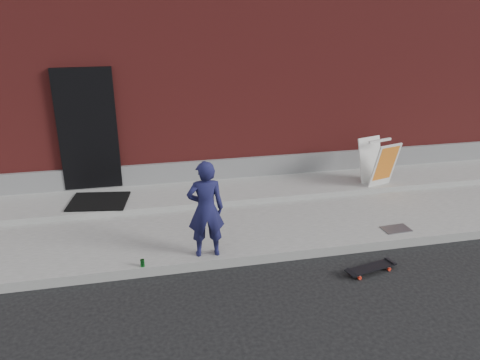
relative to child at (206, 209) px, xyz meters
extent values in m
plane|color=black|center=(0.83, -0.20, -0.87)|extent=(80.00, 80.00, 0.00)
cube|color=gray|center=(0.83, 1.30, -0.79)|extent=(20.00, 3.00, 0.15)
cube|color=gray|center=(0.83, 2.20, -0.67)|extent=(20.00, 1.20, 0.10)
cube|color=maroon|center=(0.83, 6.80, 1.63)|extent=(20.00, 8.00, 5.00)
cube|color=slate|center=(0.83, 2.77, -0.42)|extent=(20.00, 0.10, 0.40)
cube|color=black|center=(-1.77, 2.76, 0.53)|extent=(1.05, 0.12, 2.25)
imported|color=#181944|center=(0.00, 0.00, 0.00)|extent=(0.54, 0.37, 1.44)
cylinder|color=red|center=(2.47, -0.60, -0.84)|extent=(0.06, 0.04, 0.05)
cylinder|color=red|center=(2.51, -0.76, -0.84)|extent=(0.06, 0.04, 0.05)
cylinder|color=red|center=(1.96, -0.72, -0.84)|extent=(0.06, 0.04, 0.05)
cylinder|color=red|center=(2.00, -0.88, -0.84)|extent=(0.06, 0.04, 0.05)
cube|color=#B9B9BE|center=(2.49, -0.68, -0.81)|extent=(0.09, 0.17, 0.02)
cube|color=#B9B9BE|center=(1.98, -0.80, -0.81)|extent=(0.09, 0.17, 0.02)
cube|color=black|center=(2.24, -0.74, -0.79)|extent=(0.78, 0.36, 0.02)
cube|color=silver|center=(3.67, 1.66, -0.18)|extent=(0.58, 0.38, 0.87)
cube|color=silver|center=(3.56, 2.04, -0.18)|extent=(0.58, 0.38, 0.87)
cube|color=yellow|center=(3.68, 1.64, -0.23)|extent=(0.48, 0.30, 0.69)
cube|color=silver|center=(3.62, 1.85, 0.25)|extent=(0.53, 0.19, 0.04)
cylinder|color=#177426|center=(-0.93, -0.15, -0.66)|extent=(0.07, 0.07, 0.11)
cube|color=black|center=(-1.65, 2.05, -0.60)|extent=(1.11, 0.95, 0.03)
cube|color=#5E5D63|center=(3.11, 0.14, -0.71)|extent=(0.46, 0.31, 0.01)
camera|label=1|loc=(-0.79, -5.96, 2.75)|focal=35.00mm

